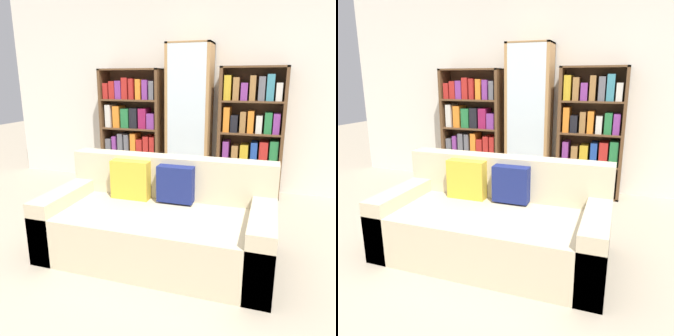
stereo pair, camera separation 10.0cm
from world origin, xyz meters
TOP-DOWN VIEW (x-y plane):
  - ground_plane at (0.00, 0.00)m, footprint 16.00×16.00m
  - wall_back at (0.00, 2.40)m, footprint 6.14×0.06m
  - couch at (0.04, 0.35)m, footprint 1.93×0.95m
  - bookshelf_left at (-1.01, 2.20)m, footprint 0.89×0.32m
  - display_cabinet at (-0.16, 2.18)m, footprint 0.58×0.36m
  - bookshelf_right at (0.66, 2.20)m, footprint 0.82×0.32m
  - wine_bottle at (0.41, 1.18)m, footprint 0.07×0.07m

SIDE VIEW (x-z plane):
  - ground_plane at x=0.00m, z-range 0.00..0.00m
  - wine_bottle at x=0.41m, z-range -0.04..0.36m
  - couch at x=0.04m, z-range -0.12..0.69m
  - bookshelf_left at x=-1.01m, z-range -0.03..1.61m
  - bookshelf_right at x=0.66m, z-range -0.03..1.63m
  - display_cabinet at x=-0.16m, z-range 0.00..1.96m
  - wall_back at x=0.00m, z-range 0.00..2.70m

